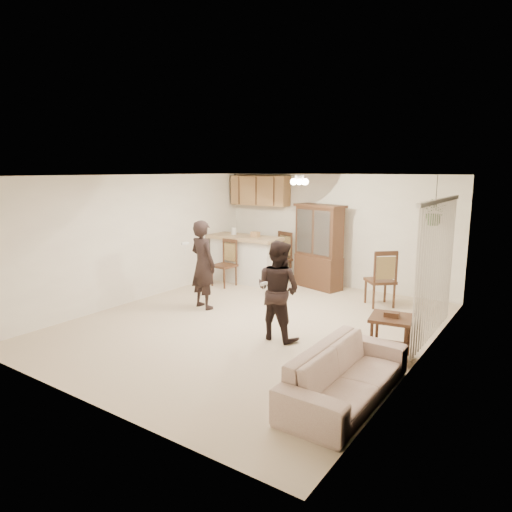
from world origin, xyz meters
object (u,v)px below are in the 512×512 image
Objects in this scene: child at (278,296)px; chair_hutch_right at (380,290)px; chair_hutch_left at (278,267)px; sofa at (346,368)px; china_hutch at (319,247)px; chair_bar at (224,273)px; adult at (203,261)px; side_table at (390,337)px.

child reaches higher than chair_hutch_right.
sofa is at bearing -33.51° from chair_hutch_left.
china_hutch reaches higher than child.
chair_bar is at bearing -134.57° from china_hutch.
chair_hutch_right is at bearing 4.13° from chair_hutch_left.
adult reaches higher than chair_hutch_right.
chair_hutch_left is at bearing -55.45° from chair_hutch_right.
child is at bearing 32.12° from chair_hutch_right.
china_hutch reaches higher than side_table.
chair_hutch_left is 2.75m from chair_hutch_right.
chair_bar is at bearing -34.14° from child.
chair_hutch_left reaches higher than chair_hutch_right.
child is 2.72m from chair_hutch_right.
chair_hutch_left is (-3.62, 4.40, -0.04)m from sofa.
chair_hutch_right is (-0.93, 3.78, -0.05)m from sofa.
china_hutch is 1.81m from chair_hutch_right.
side_table is at bearing -173.78° from adult.
china_hutch is at bearing -70.56° from child.
chair_hutch_left is (-3.67, 3.00, 0.01)m from side_table.
chair_hutch_left is at bearing -54.75° from child.
side_table is at bearing -17.59° from chair_bar.
sofa is at bearing -31.36° from chair_bar.
sofa reaches higher than side_table.
china_hutch is 2.75× the size of side_table.
chair_hutch_right is (2.72, 2.02, -0.59)m from adult.
side_table is (1.70, 0.21, -0.36)m from child.
sofa is 3.90m from chair_hutch_right.
chair_hutch_left is at bearing -79.00° from adult.
chair_bar reaches higher than side_table.
sofa is 2.77× the size of side_table.
chair_hutch_right is at bearing -131.60° from adult.
side_table is 2.58m from chair_hutch_right.
adult reaches higher than chair_hutch_left.
adult is 3.44m from chair_hutch_right.
chair_hutch_left reaches higher than side_table.
chair_bar is at bearing 156.68° from side_table.
china_hutch reaches higher than chair_hutch_right.
sofa is at bearing 61.35° from chair_hutch_right.
chair_hutch_right reaches higher than sofa.
side_table is 0.61× the size of chair_hutch_right.
adult is 2.82m from china_hutch.
chair_bar is 3.47m from chair_hutch_right.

